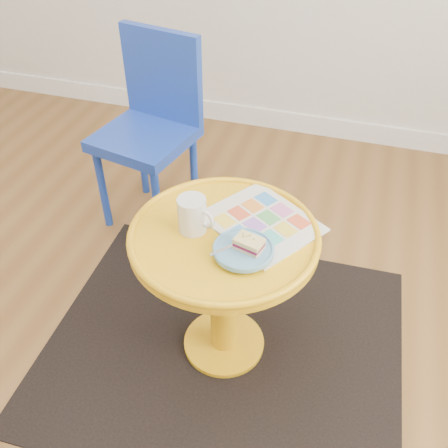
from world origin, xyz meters
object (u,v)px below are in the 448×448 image
(side_table, at_px, (224,270))
(mug, at_px, (193,214))
(chair, at_px, (152,120))
(newspaper, at_px, (262,222))
(plate, at_px, (243,250))

(side_table, xyz_separation_m, mug, (-0.10, -0.01, 0.22))
(side_table, height_order, chair, chair)
(newspaper, distance_m, mug, 0.22)
(chair, bearing_deg, plate, -38.96)
(side_table, bearing_deg, plate, -41.51)
(plate, bearing_deg, mug, 159.98)
(mug, bearing_deg, side_table, 21.47)
(newspaper, height_order, plate, plate)
(plate, bearing_deg, side_table, 138.49)
(side_table, relative_size, plate, 3.33)
(newspaper, xyz_separation_m, mug, (-0.19, -0.09, 0.06))
(mug, bearing_deg, newspaper, 43.15)
(plate, bearing_deg, newspaper, 84.05)
(chair, relative_size, plate, 4.90)
(chair, relative_size, mug, 7.03)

